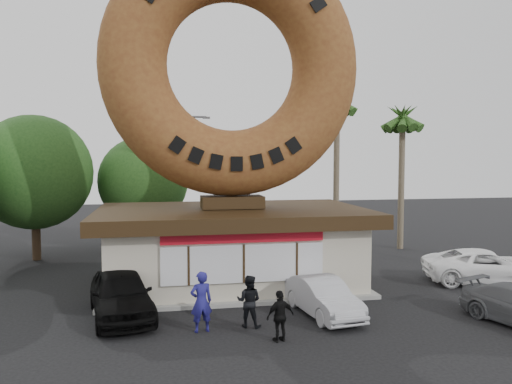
{
  "coord_description": "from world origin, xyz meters",
  "views": [
    {
      "loc": [
        -2.87,
        -14.84,
        5.44
      ],
      "look_at": [
        0.66,
        4.0,
        4.1
      ],
      "focal_mm": 35.0,
      "sensor_mm": 36.0,
      "label": 1
    }
  ],
  "objects_px": {
    "car_white": "(486,266)",
    "person_left": "(201,302)",
    "giant_donut": "(232,66)",
    "person_right": "(280,316)",
    "donut_shop": "(232,244)",
    "street_lamp": "(180,173)",
    "person_center": "(249,301)",
    "car_silver": "(323,297)",
    "car_black": "(121,294)"
  },
  "relations": [
    {
      "from": "car_white",
      "to": "person_left",
      "type": "bearing_deg",
      "value": 121.72
    },
    {
      "from": "giant_donut",
      "to": "person_right",
      "type": "distance_m",
      "value": 10.86
    },
    {
      "from": "donut_shop",
      "to": "person_left",
      "type": "distance_m",
      "value": 5.89
    },
    {
      "from": "street_lamp",
      "to": "person_right",
      "type": "xyz_separation_m",
      "value": [
        2.34,
        -16.82,
        -3.72
      ]
    },
    {
      "from": "donut_shop",
      "to": "car_white",
      "type": "distance_m",
      "value": 11.03
    },
    {
      "from": "person_center",
      "to": "car_silver",
      "type": "bearing_deg",
      "value": -141.6
    },
    {
      "from": "giant_donut",
      "to": "car_black",
      "type": "relative_size",
      "value": 2.28
    },
    {
      "from": "car_white",
      "to": "donut_shop",
      "type": "bearing_deg",
      "value": 95.67
    },
    {
      "from": "street_lamp",
      "to": "person_center",
      "type": "relative_size",
      "value": 4.78
    },
    {
      "from": "street_lamp",
      "to": "car_silver",
      "type": "relative_size",
      "value": 2.07
    },
    {
      "from": "donut_shop",
      "to": "person_left",
      "type": "bearing_deg",
      "value": -107.41
    },
    {
      "from": "street_lamp",
      "to": "person_center",
      "type": "bearing_deg",
      "value": -83.9
    },
    {
      "from": "person_right",
      "to": "donut_shop",
      "type": "bearing_deg",
      "value": -103.16
    },
    {
      "from": "street_lamp",
      "to": "car_white",
      "type": "distance_m",
      "value": 17.71
    },
    {
      "from": "street_lamp",
      "to": "car_black",
      "type": "xyz_separation_m",
      "value": [
        -2.46,
        -13.66,
        -3.68
      ]
    },
    {
      "from": "giant_donut",
      "to": "person_center",
      "type": "bearing_deg",
      "value": -92.23
    },
    {
      "from": "donut_shop",
      "to": "car_silver",
      "type": "xyz_separation_m",
      "value": [
        2.5,
        -4.68,
        -1.13
      ]
    },
    {
      "from": "donut_shop",
      "to": "person_right",
      "type": "distance_m",
      "value": 6.9
    },
    {
      "from": "donut_shop",
      "to": "street_lamp",
      "type": "distance_m",
      "value": 10.54
    },
    {
      "from": "person_left",
      "to": "person_right",
      "type": "bearing_deg",
      "value": 140.22
    },
    {
      "from": "street_lamp",
      "to": "car_white",
      "type": "bearing_deg",
      "value": -42.82
    },
    {
      "from": "car_white",
      "to": "car_black",
      "type": "bearing_deg",
      "value": 111.96
    },
    {
      "from": "car_silver",
      "to": "donut_shop",
      "type": "bearing_deg",
      "value": 109.42
    },
    {
      "from": "street_lamp",
      "to": "car_silver",
      "type": "bearing_deg",
      "value": -73.5
    },
    {
      "from": "person_center",
      "to": "person_right",
      "type": "distance_m",
      "value": 1.58
    },
    {
      "from": "person_center",
      "to": "car_white",
      "type": "bearing_deg",
      "value": -137.98
    },
    {
      "from": "street_lamp",
      "to": "giant_donut",
      "type": "bearing_deg",
      "value": -79.49
    },
    {
      "from": "giant_donut",
      "to": "person_right",
      "type": "height_order",
      "value": "giant_donut"
    },
    {
      "from": "person_center",
      "to": "car_silver",
      "type": "xyz_separation_m",
      "value": [
        2.71,
        0.71,
        -0.2
      ]
    },
    {
      "from": "person_left",
      "to": "car_white",
      "type": "relative_size",
      "value": 0.37
    },
    {
      "from": "person_right",
      "to": "car_silver",
      "type": "xyz_separation_m",
      "value": [
        2.02,
        2.13,
        -0.12
      ]
    },
    {
      "from": "giant_donut",
      "to": "car_black",
      "type": "bearing_deg",
      "value": -139.7
    },
    {
      "from": "giant_donut",
      "to": "car_black",
      "type": "height_order",
      "value": "giant_donut"
    },
    {
      "from": "car_white",
      "to": "giant_donut",
      "type": "bearing_deg",
      "value": 95.59
    },
    {
      "from": "donut_shop",
      "to": "person_center",
      "type": "relative_size",
      "value": 6.7
    },
    {
      "from": "person_right",
      "to": "car_black",
      "type": "distance_m",
      "value": 5.75
    },
    {
      "from": "car_black",
      "to": "person_right",
      "type": "bearing_deg",
      "value": -44.04
    },
    {
      "from": "car_silver",
      "to": "person_left",
      "type": "bearing_deg",
      "value": -176.84
    },
    {
      "from": "person_left",
      "to": "car_white",
      "type": "xyz_separation_m",
      "value": [
        12.58,
        3.82,
        -0.24
      ]
    },
    {
      "from": "giant_donut",
      "to": "car_black",
      "type": "xyz_separation_m",
      "value": [
        -4.31,
        -3.66,
        -8.39
      ]
    },
    {
      "from": "person_center",
      "to": "person_right",
      "type": "xyz_separation_m",
      "value": [
        0.69,
        -1.42,
        -0.07
      ]
    },
    {
      "from": "person_left",
      "to": "street_lamp",
      "type": "bearing_deg",
      "value": -100.24
    },
    {
      "from": "car_black",
      "to": "car_silver",
      "type": "xyz_separation_m",
      "value": [
        6.81,
        -1.04,
        -0.17
      ]
    },
    {
      "from": "person_right",
      "to": "car_silver",
      "type": "relative_size",
      "value": 0.39
    },
    {
      "from": "car_black",
      "to": "car_white",
      "type": "height_order",
      "value": "car_black"
    },
    {
      "from": "person_left",
      "to": "person_right",
      "type": "relative_size",
      "value": 1.25
    },
    {
      "from": "donut_shop",
      "to": "car_black",
      "type": "relative_size",
      "value": 2.37
    },
    {
      "from": "car_black",
      "to": "car_silver",
      "type": "bearing_deg",
      "value": -19.26
    },
    {
      "from": "car_silver",
      "to": "car_white",
      "type": "xyz_separation_m",
      "value": [
        8.34,
        2.93,
        0.08
      ]
    },
    {
      "from": "person_center",
      "to": "car_white",
      "type": "xyz_separation_m",
      "value": [
        11.05,
        3.64,
        -0.12
      ]
    }
  ]
}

